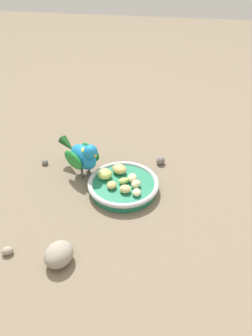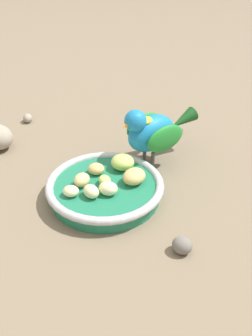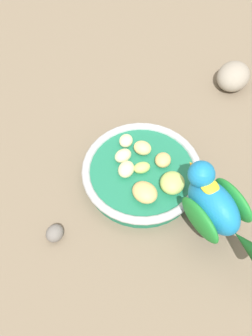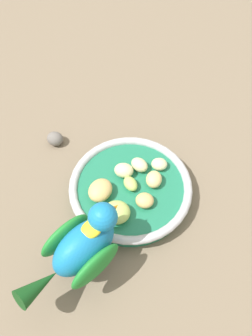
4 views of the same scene
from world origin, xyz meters
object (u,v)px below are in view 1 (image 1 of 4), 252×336
object	(u,v)px
feeding_bowl	(123,185)
apple_piece_4	(137,192)
parrot	(83,155)
apple_piece_0	(123,181)
pebble_2	(161,160)
apple_piece_6	(125,189)
pebble_0	(7,251)
apple_piece_3	(132,178)
apple_piece_5	(119,169)
apple_piece_1	(105,174)
pebble_1	(45,162)
rock_large	(59,254)
apple_piece_7	(136,184)
apple_piece_2	(112,185)

from	to	relation	value
feeding_bowl	apple_piece_4	size ratio (longest dim) A/B	7.57
parrot	apple_piece_0	bearing A→B (deg)	16.30
feeding_bowl	pebble_2	bearing A→B (deg)	57.52
apple_piece_6	pebble_0	xyz separation A→B (m)	(-0.22, -0.21, -0.03)
apple_piece_3	apple_piece_5	bearing A→B (deg)	142.51
apple_piece_0	pebble_2	world-z (taller)	apple_piece_0
parrot	pebble_0	size ratio (longest dim) A/B	5.77
apple_piece_4	pebble_2	world-z (taller)	apple_piece_4
parrot	apple_piece_1	bearing A→B (deg)	11.33
apple_piece_1	pebble_1	size ratio (longest dim) A/B	1.97
apple_piece_3	rock_large	bearing A→B (deg)	-113.46
apple_piece_1	pebble_0	bearing A→B (deg)	-121.09
feeding_bowl	pebble_2	distance (m)	0.16
feeding_bowl	apple_piece_7	distance (m)	0.04
feeding_bowl	apple_piece_1	size ratio (longest dim) A/B	4.83
apple_piece_0	pebble_1	bearing A→B (deg)	162.30
apple_piece_0	pebble_1	distance (m)	0.26
apple_piece_7	pebble_2	world-z (taller)	apple_piece_7
apple_piece_0	apple_piece_3	bearing A→B (deg)	30.39
apple_piece_0	parrot	world-z (taller)	parrot
apple_piece_6	pebble_1	xyz separation A→B (m)	(-0.26, 0.11, -0.03)
apple_piece_4	parrot	bearing A→B (deg)	150.72
apple_piece_2	apple_piece_7	distance (m)	0.06
apple_piece_6	apple_piece_7	distance (m)	0.03
apple_piece_1	apple_piece_2	world-z (taller)	apple_piece_1
apple_piece_2	apple_piece_4	world-z (taller)	apple_piece_2
feeding_bowl	apple_piece_6	bearing A→B (deg)	-72.58
rock_large	pebble_2	xyz separation A→B (m)	(0.18, 0.38, -0.01)
apple_piece_0	apple_piece_5	distance (m)	0.05
apple_piece_6	parrot	world-z (taller)	parrot
apple_piece_2	rock_large	xyz separation A→B (m)	(-0.07, -0.22, -0.01)
rock_large	pebble_1	world-z (taller)	rock_large
apple_piece_1	apple_piece_5	world-z (taller)	apple_piece_1
pebble_0	pebble_1	distance (m)	0.33
apple_piece_2	apple_piece_5	world-z (taller)	apple_piece_5
apple_piece_1	pebble_1	bearing A→B (deg)	161.64
parrot	rock_large	size ratio (longest dim) A/B	2.13
apple_piece_0	pebble_0	distance (m)	0.32
apple_piece_6	parrot	size ratio (longest dim) A/B	0.20
feeding_bowl	apple_piece_4	world-z (taller)	apple_piece_4
apple_piece_4	apple_piece_5	size ratio (longest dim) A/B	0.62
apple_piece_0	apple_piece_6	size ratio (longest dim) A/B	0.93
apple_piece_7	rock_large	world-z (taller)	rock_large
apple_piece_0	apple_piece_5	size ratio (longest dim) A/B	0.66
apple_piece_6	apple_piece_5	bearing A→B (deg)	110.44
apple_piece_5	pebble_2	distance (m)	0.14
apple_piece_4	apple_piece_0	bearing A→B (deg)	134.49
pebble_2	pebble_1	bearing A→B (deg)	-170.18
parrot	apple_piece_4	bearing A→B (deg)	9.27
apple_piece_1	pebble_2	xyz separation A→B (m)	(0.14, 0.12, -0.03)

